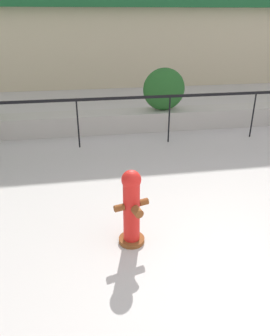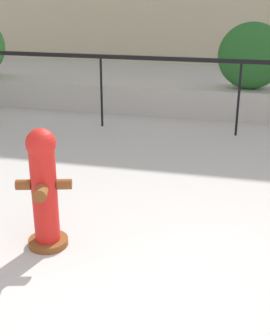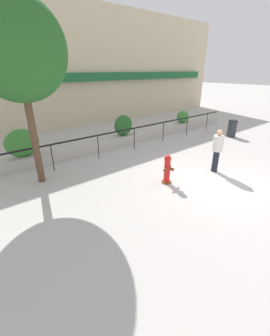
{
  "view_description": "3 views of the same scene",
  "coord_description": "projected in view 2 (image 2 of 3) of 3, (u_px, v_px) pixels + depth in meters",
  "views": [
    {
      "loc": [
        -2.07,
        -2.39,
        2.83
      ],
      "look_at": [
        -1.27,
        2.29,
        0.6
      ],
      "focal_mm": 35.0,
      "sensor_mm": 36.0,
      "label": 1
    },
    {
      "loc": [
        0.1,
        -2.14,
        2.17
      ],
      "look_at": [
        -0.93,
        2.16,
        0.42
      ],
      "focal_mm": 50.0,
      "sensor_mm": 36.0,
      "label": 2
    },
    {
      "loc": [
        -7.11,
        -3.74,
        3.84
      ],
      "look_at": [
        -2.18,
        2.21,
        0.44
      ],
      "focal_mm": 24.0,
      "sensor_mm": 36.0,
      "label": 3
    }
  ],
  "objects": [
    {
      "name": "fence_railing_segment",
      "position": [
        241.0,
        69.0,
        6.81
      ],
      "size": [
        15.0,
        0.05,
        1.15
      ],
      "color": "black",
      "rests_on": "ground"
    },
    {
      "name": "hedge_bush_1",
      "position": [
        251.0,
        56.0,
        7.77
      ],
      "size": [
        1.11,
        0.63,
        1.1
      ],
      "primitive_type": "ellipsoid",
      "color": "#235B23",
      "rests_on": "planter_wall_low"
    },
    {
      "name": "fire_hydrant",
      "position": [
        44.0,
        188.0,
        3.97
      ],
      "size": [
        0.48,
        0.47,
        1.08
      ],
      "color": "brown",
      "rests_on": "ground"
    },
    {
      "name": "planter_wall_low",
      "position": [
        239.0,
        103.0,
        8.09
      ],
      "size": [
        18.0,
        0.7,
        0.5
      ],
      "primitive_type": "cube",
      "color": "#B7B2A8",
      "rests_on": "ground"
    }
  ]
}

